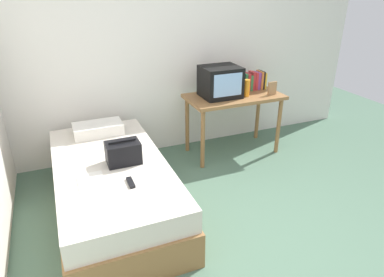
{
  "coord_description": "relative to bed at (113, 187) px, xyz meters",
  "views": [
    {
      "loc": [
        -1.39,
        -1.96,
        2.03
      ],
      "look_at": [
        -0.19,
        0.92,
        0.57
      ],
      "focal_mm": 32.08,
      "sensor_mm": 36.0,
      "label": 1
    }
  ],
  "objects": [
    {
      "name": "ground_plane",
      "position": [
        1.04,
        -0.83,
        -0.26
      ],
      "size": [
        8.0,
        8.0,
        0.0
      ],
      "primitive_type": "plane",
      "color": "#4C6B56"
    },
    {
      "name": "wall_back",
      "position": [
        1.04,
        1.17,
        1.04
      ],
      "size": [
        5.2,
        0.1,
        2.6
      ],
      "primitive_type": "cube",
      "color": "silver",
      "rests_on": "ground"
    },
    {
      "name": "bed",
      "position": [
        0.0,
        0.0,
        0.0
      ],
      "size": [
        1.0,
        2.0,
        0.52
      ],
      "color": "olive",
      "rests_on": "ground"
    },
    {
      "name": "desk",
      "position": [
        1.64,
        0.68,
        0.4
      ],
      "size": [
        1.16,
        0.6,
        0.76
      ],
      "color": "olive",
      "rests_on": "ground"
    },
    {
      "name": "tv",
      "position": [
        1.46,
        0.7,
        0.68
      ],
      "size": [
        0.44,
        0.39,
        0.36
      ],
      "color": "black",
      "rests_on": "desk"
    },
    {
      "name": "water_bottle",
      "position": [
        1.75,
        0.59,
        0.6
      ],
      "size": [
        0.08,
        0.08,
        0.2
      ],
      "primitive_type": "cylinder",
      "color": "orange",
      "rests_on": "desk"
    },
    {
      "name": "book_row",
      "position": [
        1.99,
        0.81,
        0.61
      ],
      "size": [
        0.3,
        0.15,
        0.23
      ],
      "color": "#337F47",
      "rests_on": "desk"
    },
    {
      "name": "picture_frame",
      "position": [
        2.07,
        0.52,
        0.58
      ],
      "size": [
        0.11,
        0.02,
        0.16
      ],
      "primitive_type": "cube",
      "color": "#9E754C",
      "rests_on": "desk"
    },
    {
      "name": "pillow",
      "position": [
        0.0,
        0.69,
        0.32
      ],
      "size": [
        0.51,
        0.28,
        0.12
      ],
      "primitive_type": "cube",
      "color": "silver",
      "rests_on": "bed"
    },
    {
      "name": "handbag",
      "position": [
        0.12,
        -0.04,
        0.36
      ],
      "size": [
        0.3,
        0.2,
        0.22
      ],
      "color": "black",
      "rests_on": "bed"
    },
    {
      "name": "magazine",
      "position": [
        -0.2,
        -0.27,
        0.27
      ],
      "size": [
        0.21,
        0.29,
        0.01
      ],
      "primitive_type": "cube",
      "color": "white",
      "rests_on": "bed"
    },
    {
      "name": "remote_dark",
      "position": [
        0.09,
        -0.42,
        0.27
      ],
      "size": [
        0.04,
        0.16,
        0.02
      ],
      "primitive_type": "cube",
      "color": "black",
      "rests_on": "bed"
    }
  ]
}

